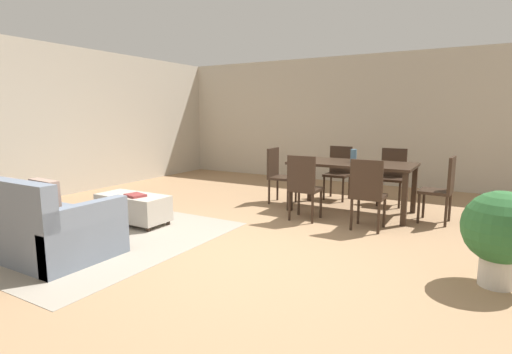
{
  "coord_description": "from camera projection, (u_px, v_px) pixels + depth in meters",
  "views": [
    {
      "loc": [
        2.17,
        -3.41,
        1.47
      ],
      "look_at": [
        -0.48,
        1.14,
        0.63
      ],
      "focal_mm": 27.55,
      "sensor_mm": 36.0,
      "label": 1
    }
  ],
  "objects": [
    {
      "name": "book_on_ottoman",
      "position": [
        135.0,
        195.0,
        5.19
      ],
      "size": [
        0.3,
        0.25,
        0.03
      ],
      "primitive_type": "cube",
      "rotation": [
        0.0,
        0.0,
        -0.23
      ],
      "color": "maroon",
      "rests_on": "ottoman_table"
    },
    {
      "name": "dining_chair_near_left",
      "position": [
        304.0,
        184.0,
        5.43
      ],
      "size": [
        0.41,
        0.41,
        0.92
      ],
      "color": "#332319",
      "rests_on": "ground_plane"
    },
    {
      "name": "dining_chair_head_east",
      "position": [
        443.0,
        186.0,
        5.29
      ],
      "size": [
        0.42,
        0.42,
        0.92
      ],
      "color": "#332319",
      "rests_on": "ground_plane"
    },
    {
      "name": "ground_plane",
      "position": [
        241.0,
        253.0,
        4.22
      ],
      "size": [
        10.8,
        10.8,
        0.0
      ],
      "primitive_type": "plane",
      "color": "#9E7A56"
    },
    {
      "name": "dining_chair_far_left",
      "position": [
        339.0,
        169.0,
        6.87
      ],
      "size": [
        0.41,
        0.41,
        0.92
      ],
      "color": "#332319",
      "rests_on": "ground_plane"
    },
    {
      "name": "wall_left",
      "position": [
        33.0,
        122.0,
        6.67
      ],
      "size": [
        0.12,
        11.0,
        2.7
      ],
      "primitive_type": "cube",
      "color": "#BCB2A0",
      "rests_on": "ground_plane"
    },
    {
      "name": "ottoman_table",
      "position": [
        133.0,
        207.0,
        5.33
      ],
      "size": [
        1.01,
        0.47,
        0.4
      ],
      "color": "#B7AD9E",
      "rests_on": "ground_plane"
    },
    {
      "name": "potted_plant",
      "position": [
        501.0,
        231.0,
        3.33
      ],
      "size": [
        0.63,
        0.63,
        0.84
      ],
      "color": "beige",
      "rests_on": "ground_plane"
    },
    {
      "name": "dining_table",
      "position": [
        352.0,
        168.0,
        5.9
      ],
      "size": [
        1.79,
        0.93,
        0.76
      ],
      "color": "#332319",
      "rests_on": "ground_plane"
    },
    {
      "name": "wall_back",
      "position": [
        368.0,
        120.0,
        8.28
      ],
      "size": [
        9.0,
        0.12,
        2.7
      ],
      "primitive_type": "cube",
      "color": "#BCB2A0",
      "rests_on": "ground_plane"
    },
    {
      "name": "couch",
      "position": [
        21.0,
        223.0,
        4.32
      ],
      "size": [
        2.25,
        0.93,
        0.86
      ],
      "color": "slate",
      "rests_on": "ground_plane"
    },
    {
      "name": "dining_chair_head_west",
      "position": [
        278.0,
        172.0,
        6.54
      ],
      "size": [
        0.42,
        0.42,
        0.92
      ],
      "color": "#332319",
      "rests_on": "ground_plane"
    },
    {
      "name": "vase_centerpiece",
      "position": [
        353.0,
        156.0,
        5.88
      ],
      "size": [
        0.09,
        0.09,
        0.2
      ],
      "primitive_type": "cylinder",
      "color": "slate",
      "rests_on": "dining_table"
    },
    {
      "name": "dining_chair_far_right",
      "position": [
        392.0,
        173.0,
        6.44
      ],
      "size": [
        0.41,
        0.41,
        0.92
      ],
      "color": "#332319",
      "rests_on": "ground_plane"
    },
    {
      "name": "dining_chair_near_right",
      "position": [
        368.0,
        191.0,
        4.96
      ],
      "size": [
        0.41,
        0.41,
        0.92
      ],
      "color": "#332319",
      "rests_on": "ground_plane"
    },
    {
      "name": "area_rug",
      "position": [
        86.0,
        233.0,
        4.89
      ],
      "size": [
        3.0,
        2.8,
        0.01
      ],
      "primitive_type": "cube",
      "color": "gray",
      "rests_on": "ground_plane"
    }
  ]
}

